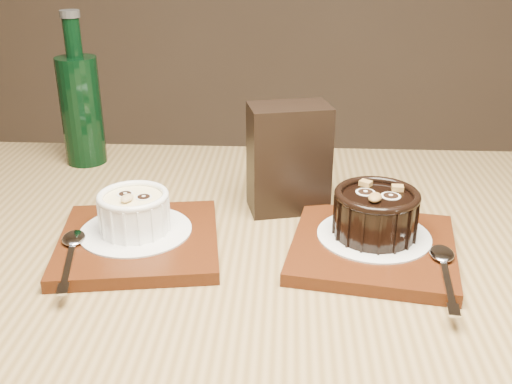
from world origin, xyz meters
TOP-DOWN VIEW (x-y plane):
  - table at (-0.11, 0.26)m, footprint 1.22×0.83m
  - tray_left at (-0.24, 0.30)m, footprint 0.21×0.21m
  - doily_left at (-0.24, 0.32)m, footprint 0.13×0.13m
  - ramekin_white at (-0.24, 0.32)m, footprint 0.08×0.08m
  - spoon_left at (-0.30, 0.25)m, footprint 0.06×0.14m
  - tray_right at (0.03, 0.31)m, footprint 0.20×0.20m
  - doily_right at (0.03, 0.33)m, footprint 0.13×0.13m
  - ramekin_dark at (0.03, 0.33)m, footprint 0.10×0.10m
  - spoon_right at (0.10, 0.25)m, footprint 0.04×0.14m
  - condiment_stand at (-0.07, 0.43)m, footprint 0.11×0.08m
  - green_bottle at (-0.39, 0.57)m, footprint 0.06×0.06m

SIDE VIEW (x-z plane):
  - table at x=-0.11m, z-range 0.28..1.03m
  - tray_left at x=-0.24m, z-range 0.75..0.76m
  - tray_right at x=0.03m, z-range 0.75..0.76m
  - doily_left at x=-0.24m, z-range 0.77..0.77m
  - doily_right at x=0.03m, z-range 0.77..0.77m
  - spoon_left at x=-0.30m, z-range 0.77..0.77m
  - spoon_right at x=0.10m, z-range 0.77..0.77m
  - ramekin_white at x=-0.24m, z-range 0.77..0.82m
  - ramekin_dark at x=0.03m, z-range 0.77..0.83m
  - condiment_stand at x=-0.07m, z-range 0.75..0.89m
  - green_bottle at x=-0.39m, z-range 0.72..0.96m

